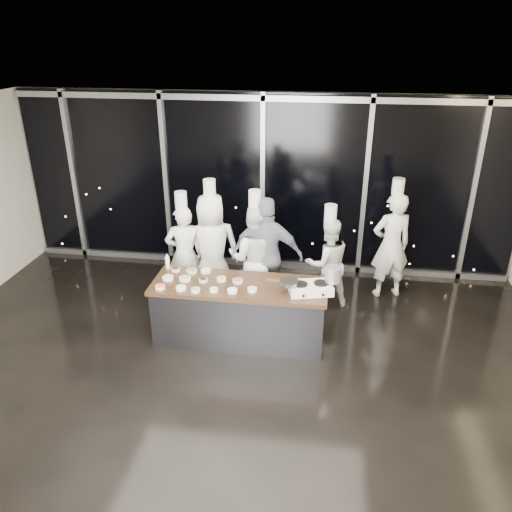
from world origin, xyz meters
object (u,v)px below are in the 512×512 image
(chef_right, at_px, (327,263))
(demo_counter, at_px, (240,311))
(chef_center, at_px, (255,258))
(stock_pot, at_px, (333,274))
(chef_left, at_px, (212,248))
(chef_far_left, at_px, (184,253))
(guest, at_px, (267,256))
(stove, at_px, (310,288))
(frying_pan, at_px, (289,282))
(chef_side, at_px, (391,245))

(chef_right, bearing_deg, demo_counter, 23.03)
(chef_center, bearing_deg, chef_right, -165.34)
(stock_pot, relative_size, chef_left, 0.10)
(chef_far_left, bearing_deg, guest, 153.69)
(stove, bearing_deg, stock_pot, 3.15)
(stock_pot, xyz_separation_m, chef_left, (-1.94, 1.11, -0.22))
(chef_far_left, distance_m, guest, 1.39)
(frying_pan, relative_size, chef_left, 0.23)
(guest, distance_m, chef_side, 2.11)
(stove, height_order, chef_right, chef_right)
(frying_pan, distance_m, chef_left, 1.85)
(frying_pan, height_order, chef_far_left, chef_far_left)
(stock_pot, height_order, chef_center, chef_center)
(chef_far_left, bearing_deg, chef_side, 171.30)
(stove, distance_m, chef_center, 1.36)
(stove, bearing_deg, chef_right, 66.05)
(chef_center, bearing_deg, chef_side, -158.64)
(chef_far_left, distance_m, chef_side, 3.39)
(chef_left, xyz_separation_m, guest, (0.93, -0.23, 0.02))
(chef_left, bearing_deg, chef_far_left, -11.47)
(guest, bearing_deg, chef_right, -164.69)
(frying_pan, distance_m, chef_far_left, 2.17)
(chef_center, relative_size, chef_side, 0.97)
(chef_right, bearing_deg, chef_left, -19.06)
(chef_left, xyz_separation_m, chef_center, (0.73, -0.20, -0.04))
(chef_left, height_order, chef_right, chef_left)
(chef_left, xyz_separation_m, chef_right, (1.86, 0.06, -0.17))
(chef_left, bearing_deg, demo_counter, 100.16)
(chef_far_left, bearing_deg, stock_pot, 136.89)
(stove, height_order, chef_center, chef_center)
(demo_counter, distance_m, chef_right, 1.72)
(stove, relative_size, stock_pot, 2.99)
(chef_center, height_order, chef_side, chef_side)
(stock_pot, bearing_deg, stove, -162.77)
(demo_counter, height_order, stock_pot, stock_pot)
(chef_right, bearing_deg, guest, -3.61)
(chef_far_left, relative_size, guest, 0.99)
(chef_center, relative_size, chef_right, 1.15)
(chef_center, distance_m, guest, 0.20)
(frying_pan, height_order, chef_side, chef_side)
(stock_pot, height_order, chef_left, chef_left)
(chef_center, bearing_deg, demo_counter, 86.22)
(stove, relative_size, frying_pan, 1.37)
(chef_far_left, bearing_deg, chef_center, 154.17)
(chef_far_left, distance_m, chef_right, 2.31)
(chef_far_left, xyz_separation_m, chef_center, (1.18, -0.13, 0.05))
(demo_counter, bearing_deg, stock_pot, 0.06)
(chef_far_left, relative_size, chef_right, 1.08)
(demo_counter, height_order, stove, stove)
(stove, xyz_separation_m, chef_far_left, (-2.09, 1.14, -0.12))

